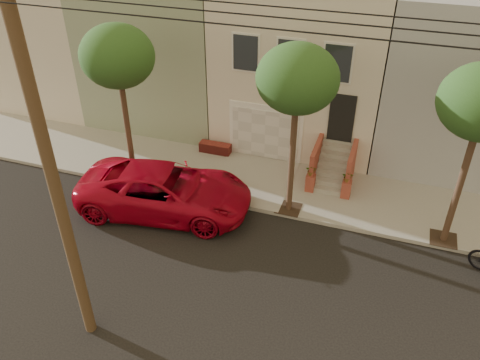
% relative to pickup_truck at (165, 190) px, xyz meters
% --- Properties ---
extents(ground, '(90.00, 90.00, 0.00)m').
position_rel_pickup_truck_xyz_m(ground, '(3.40, -2.56, -0.89)').
color(ground, black).
rests_on(ground, ground).
extents(sidewalk, '(40.00, 3.70, 0.15)m').
position_rel_pickup_truck_xyz_m(sidewalk, '(3.40, 2.79, -0.81)').
color(sidewalk, gray).
rests_on(sidewalk, ground).
extents(house_row, '(33.10, 11.70, 7.00)m').
position_rel_pickup_truck_xyz_m(house_row, '(3.40, 8.63, 2.76)').
color(house_row, beige).
rests_on(house_row, sidewalk).
extents(tree_left, '(2.70, 2.57, 6.30)m').
position_rel_pickup_truck_xyz_m(tree_left, '(-2.10, 1.34, 4.37)').
color(tree_left, '#2D2116').
rests_on(tree_left, sidewalk).
extents(tree_mid, '(2.70, 2.57, 6.30)m').
position_rel_pickup_truck_xyz_m(tree_mid, '(4.40, 1.34, 4.37)').
color(tree_mid, '#2D2116').
rests_on(tree_mid, sidewalk).
extents(pickup_truck, '(6.73, 3.81, 1.77)m').
position_rel_pickup_truck_xyz_m(pickup_truck, '(0.00, 0.00, 0.00)').
color(pickup_truck, '#A9061C').
rests_on(pickup_truck, ground).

